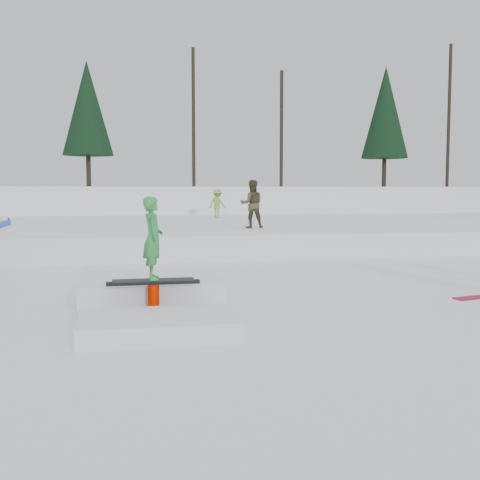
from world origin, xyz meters
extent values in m
plane|color=white|center=(0.00, 0.00, 0.00)|extent=(120.00, 120.00, 0.00)
cube|color=white|center=(0.00, 30.00, 1.20)|extent=(60.00, 14.00, 2.40)
cube|color=white|center=(0.00, 16.00, 0.40)|extent=(50.00, 18.00, 0.80)
cylinder|color=black|center=(-6.50, 12.30, 0.55)|extent=(0.05, 0.05, 1.10)
cylinder|color=black|center=(-6.50, 14.20, 0.55)|extent=(0.05, 0.05, 1.10)
cylinder|color=black|center=(-4.00, 28.50, 3.40)|extent=(0.30, 0.30, 2.00)
cone|color=black|center=(-4.00, 28.50, 7.38)|extent=(3.20, 3.20, 5.95)
cylinder|color=black|center=(3.00, 30.50, 7.15)|extent=(0.24, 0.24, 9.50)
cylinder|color=black|center=(9.00, 29.50, 6.40)|extent=(0.24, 0.24, 8.00)
cylinder|color=black|center=(16.00, 28.00, 3.40)|extent=(0.30, 0.30, 2.00)
cone|color=black|center=(16.00, 28.00, 7.55)|extent=(3.20, 3.20, 6.30)
cylinder|color=black|center=(22.00, 30.00, 7.65)|extent=(0.24, 0.24, 10.50)
imported|color=#413B24|center=(2.70, 10.65, 1.70)|extent=(0.92, 0.75, 1.79)
imported|color=#89A739|center=(2.75, 18.93, 1.52)|extent=(1.07, 1.00, 1.45)
cube|color=white|center=(-1.60, 0.45, 0.27)|extent=(2.60, 2.20, 0.54)
cube|color=white|center=(-1.60, -2.05, 0.15)|extent=(2.40, 1.60, 0.30)
cylinder|color=red|center=(-1.60, -0.85, 0.03)|extent=(0.44, 0.44, 0.06)
cylinder|color=red|center=(-1.60, -0.85, 0.30)|extent=(0.20, 0.20, 0.60)
cube|color=black|center=(-1.60, -0.85, 0.63)|extent=(1.60, 0.16, 0.06)
cube|color=black|center=(-1.60, -0.85, 0.68)|extent=(1.40, 0.28, 0.03)
imported|color=green|center=(-1.60, -0.85, 1.40)|extent=(0.34, 0.52, 1.42)
camera|label=1|loc=(-2.17, -11.20, 2.23)|focal=45.00mm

